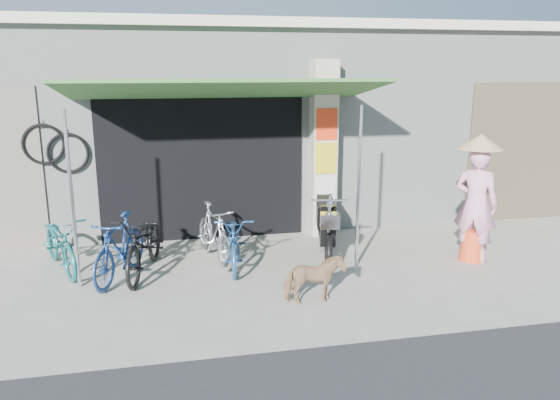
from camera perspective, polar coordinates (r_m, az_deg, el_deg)
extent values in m
plane|color=#A19D91|center=(7.31, 3.18, -9.39)|extent=(80.00, 80.00, 0.00)
cube|color=#AAB0A8|center=(11.78, -3.15, 8.23)|extent=(12.00, 5.00, 3.50)
cube|color=beige|center=(11.75, -3.27, 17.14)|extent=(12.30, 5.30, 0.16)
cube|color=black|center=(9.23, -8.12, 3.48)|extent=(3.40, 0.06, 2.50)
cube|color=black|center=(9.39, -7.98, -0.72)|extent=(3.06, 0.04, 1.10)
torus|color=black|center=(9.26, -21.28, 4.59)|extent=(0.65, 0.05, 0.65)
cylinder|color=silver|center=(9.24, -21.43, 6.57)|extent=(0.02, 0.02, 0.12)
torus|color=black|center=(9.30, -23.49, 5.37)|extent=(0.65, 0.05, 0.65)
cylinder|color=silver|center=(9.29, -23.65, 7.33)|extent=(0.02, 0.02, 0.12)
cube|color=#B8B29D|center=(9.42, 4.48, 5.31)|extent=(0.42, 0.42, 3.00)
cube|color=red|center=(9.15, 4.92, 7.90)|extent=(0.36, 0.02, 0.52)
cube|color=gold|center=(9.23, 4.85, 4.38)|extent=(0.36, 0.02, 0.52)
cube|color=beige|center=(9.33, 4.78, 0.98)|extent=(0.36, 0.02, 0.50)
cube|color=#33622C|center=(8.20, -5.84, 11.42)|extent=(4.60, 1.88, 0.35)
cylinder|color=silver|center=(7.54, -20.91, -0.13)|extent=(0.05, 0.05, 2.36)
cylinder|color=silver|center=(7.90, 8.21, 1.23)|extent=(0.05, 0.05, 2.36)
cube|color=brown|center=(11.43, 24.73, 4.56)|extent=(2.60, 0.06, 2.60)
imported|color=#166064|center=(8.45, -21.96, -4.18)|extent=(1.13, 1.68, 0.84)
imported|color=navy|center=(7.83, -16.42, -4.83)|extent=(0.96, 1.56, 0.91)
imported|color=black|center=(7.93, -13.95, -4.43)|extent=(0.96, 1.81, 0.90)
imported|color=silver|center=(8.27, -6.92, -3.45)|extent=(0.75, 1.53, 0.88)
imported|color=#1D4D86|center=(8.04, -4.81, -4.15)|extent=(0.70, 1.60, 0.82)
imported|color=#A27755|center=(6.82, 3.56, -8.29)|extent=(0.76, 0.38, 0.62)
torus|color=black|center=(7.90, 5.09, -5.53)|extent=(0.21, 0.55, 0.54)
torus|color=black|center=(9.16, 4.58, -2.80)|extent=(0.21, 0.55, 0.54)
cube|color=black|center=(8.50, 4.83, -3.58)|extent=(0.44, 1.00, 0.10)
cube|color=black|center=(8.79, 4.72, -1.48)|extent=(0.39, 0.61, 0.35)
cube|color=black|center=(8.73, 4.75, -0.12)|extent=(0.37, 0.60, 0.09)
cube|color=black|center=(7.98, 5.06, -2.59)|extent=(0.24, 0.15, 0.57)
cylinder|color=silver|center=(7.71, 5.20, -0.03)|extent=(0.53, 0.15, 0.03)
cube|color=silver|center=(7.59, 5.25, -2.16)|extent=(0.31, 0.26, 0.20)
imported|color=#D08CA9|center=(8.66, 19.76, -0.43)|extent=(0.75, 0.74, 1.75)
cone|color=red|center=(8.82, 19.43, -4.49)|extent=(0.38, 0.38, 0.46)
cone|color=tan|center=(8.49, 20.27, 5.75)|extent=(0.64, 0.64, 0.22)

